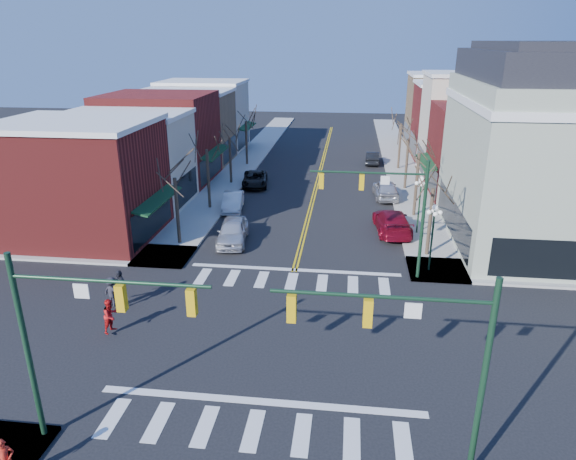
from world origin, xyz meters
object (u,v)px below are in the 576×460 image
(car_right_mid, at_px, (386,189))
(car_right_far, at_px, (373,158))
(lamppost_corner, at_px, (433,227))
(pedestrian_dark_b, at_px, (112,292))
(pedestrian_red_b, at_px, (111,316))
(lamppost_midblock, at_px, (420,195))
(car_left_near, at_px, (233,231))
(pedestrian_dark_a, at_px, (120,287))
(car_left_far, at_px, (255,179))
(car_left_mid, at_px, (233,201))
(victorian_corner, at_px, (555,148))
(car_right_near, at_px, (392,222))

(car_right_mid, relative_size, car_right_far, 1.15)
(lamppost_corner, distance_m, pedestrian_dark_b, 18.55)
(car_right_mid, relative_size, pedestrian_red_b, 2.84)
(lamppost_midblock, distance_m, pedestrian_dark_b, 21.74)
(car_left_near, xyz_separation_m, pedestrian_dark_a, (-3.83, -9.71, 0.31))
(car_left_near, height_order, car_left_far, car_left_near)
(car_left_near, relative_size, pedestrian_dark_b, 3.00)
(lamppost_midblock, bearing_deg, car_right_far, 96.38)
(lamppost_corner, height_order, car_left_far, lamppost_corner)
(car_left_mid, bearing_deg, lamppost_midblock, -22.67)
(lamppost_midblock, distance_m, car_left_near, 13.56)
(car_right_mid, xyz_separation_m, pedestrian_dark_a, (-15.03, -21.83, 0.31))
(victorian_corner, height_order, pedestrian_red_b, victorian_corner)
(car_left_mid, height_order, pedestrian_dark_b, pedestrian_dark_b)
(pedestrian_dark_a, bearing_deg, lamppost_midblock, 75.53)
(pedestrian_red_b, bearing_deg, car_right_far, -0.06)
(lamppost_corner, relative_size, car_right_near, 0.75)
(victorian_corner, distance_m, car_left_near, 22.25)
(car_right_mid, bearing_deg, car_left_mid, 16.61)
(victorian_corner, relative_size, car_right_mid, 2.91)
(car_left_near, distance_m, car_right_mid, 16.50)
(car_right_mid, height_order, pedestrian_dark_a, pedestrian_dark_a)
(pedestrian_dark_a, bearing_deg, car_right_far, 105.89)
(lamppost_corner, xyz_separation_m, lamppost_midblock, (0.00, 6.50, 0.00))
(car_left_near, bearing_deg, car_right_mid, 41.31)
(lamppost_corner, bearing_deg, car_right_mid, 96.67)
(car_right_far, bearing_deg, car_left_near, 71.00)
(pedestrian_red_b, xyz_separation_m, pedestrian_dark_b, (-1.06, 2.45, -0.05))
(car_left_far, height_order, car_right_mid, car_right_mid)
(lamppost_midblock, bearing_deg, pedestrian_dark_a, -142.47)
(car_left_far, distance_m, car_right_mid, 12.57)
(car_right_near, distance_m, car_right_mid, 8.68)
(victorian_corner, distance_m, pedestrian_red_b, 29.28)
(car_right_near, xyz_separation_m, pedestrian_dark_a, (-15.03, -13.14, 0.30))
(car_left_far, distance_m, car_right_far, 15.94)
(lamppost_midblock, bearing_deg, car_left_mid, 164.71)
(lamppost_midblock, relative_size, pedestrian_red_b, 2.51)
(car_left_far, xyz_separation_m, car_right_mid, (12.31, -2.53, 0.14))
(lamppost_midblock, relative_size, car_right_mid, 0.88)
(pedestrian_red_b, relative_size, pedestrian_dark_a, 0.87)
(victorian_corner, height_order, car_left_mid, victorian_corner)
(pedestrian_red_b, height_order, pedestrian_dark_b, pedestrian_red_b)
(lamppost_corner, relative_size, pedestrian_dark_a, 2.19)
(car_right_mid, xyz_separation_m, car_right_far, (-0.70, 13.45, -0.13))
(car_right_far, bearing_deg, victorian_corner, 118.62)
(car_right_near, height_order, pedestrian_dark_a, pedestrian_dark_a)
(pedestrian_dark_b, bearing_deg, lamppost_midblock, -124.30)
(lamppost_midblock, relative_size, car_left_mid, 0.99)
(victorian_corner, distance_m, car_left_far, 26.08)
(car_right_mid, bearing_deg, car_right_far, -91.41)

